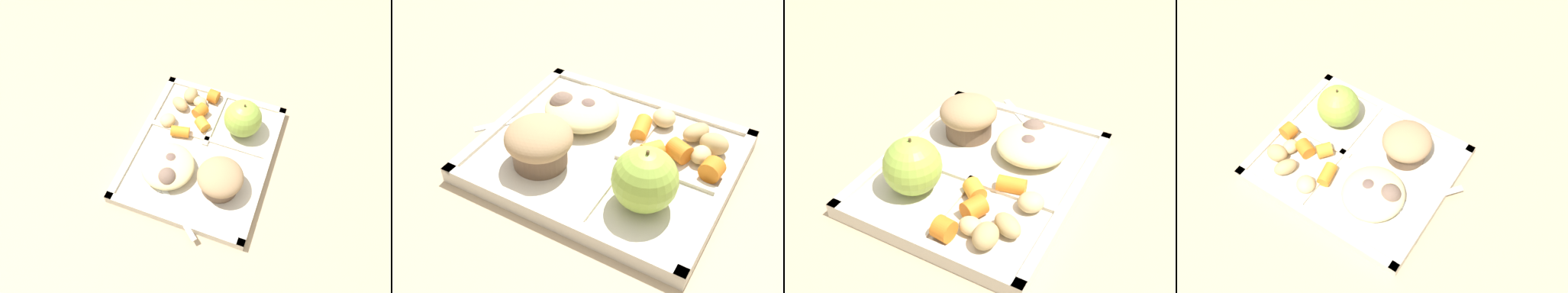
# 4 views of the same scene
# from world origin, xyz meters

# --- Properties ---
(ground) EXTENTS (6.00, 6.00, 0.00)m
(ground) POSITION_xyz_m (0.00, 0.00, 0.00)
(ground) COLOR tan
(lunch_tray) EXTENTS (0.31, 0.26, 0.02)m
(lunch_tray) POSITION_xyz_m (-0.00, -0.00, 0.01)
(lunch_tray) COLOR beige
(lunch_tray) RESTS_ON ground
(green_apple) EXTENTS (0.07, 0.07, 0.08)m
(green_apple) POSITION_xyz_m (-0.08, 0.06, 0.05)
(green_apple) COLOR #93B742
(green_apple) RESTS_ON lunch_tray
(bran_muffin) EXTENTS (0.08, 0.08, 0.06)m
(bran_muffin) POSITION_xyz_m (0.06, 0.06, 0.05)
(bran_muffin) COLOR brown
(bran_muffin) RESTS_ON lunch_tray
(carrot_slice_small) EXTENTS (0.03, 0.03, 0.02)m
(carrot_slice_small) POSITION_xyz_m (-0.05, -0.02, 0.03)
(carrot_slice_small) COLOR orange
(carrot_slice_small) RESTS_ON lunch_tray
(carrot_slice_back) EXTENTS (0.03, 0.04, 0.02)m
(carrot_slice_back) POSITION_xyz_m (-0.02, -0.05, 0.03)
(carrot_slice_back) COLOR orange
(carrot_slice_back) RESTS_ON lunch_tray
(carrot_slice_large) EXTENTS (0.03, 0.02, 0.03)m
(carrot_slice_large) POSITION_xyz_m (-0.13, -0.02, 0.03)
(carrot_slice_large) COLOR orange
(carrot_slice_large) RESTS_ON lunch_tray
(carrot_slice_diagonal) EXTENTS (0.03, 0.03, 0.03)m
(carrot_slice_diagonal) POSITION_xyz_m (-0.08, -0.03, 0.03)
(carrot_slice_diagonal) COLOR orange
(carrot_slice_diagonal) RESTS_ON lunch_tray
(potato_chunk_golden) EXTENTS (0.03, 0.03, 0.02)m
(potato_chunk_golden) POSITION_xyz_m (-0.11, -0.04, 0.03)
(potato_chunk_golden) COLOR tan
(potato_chunk_golden) RESTS_ON lunch_tray
(potato_chunk_wedge) EXTENTS (0.04, 0.03, 0.03)m
(potato_chunk_wedge) POSITION_xyz_m (-0.11, -0.07, 0.03)
(potato_chunk_wedge) COLOR tan
(potato_chunk_wedge) RESTS_ON lunch_tray
(potato_chunk_small) EXTENTS (0.04, 0.05, 0.02)m
(potato_chunk_small) POSITION_xyz_m (-0.09, -0.08, 0.03)
(potato_chunk_small) COLOR tan
(potato_chunk_small) RESTS_ON lunch_tray
(potato_chunk_browned) EXTENTS (0.04, 0.04, 0.02)m
(potato_chunk_browned) POSITION_xyz_m (-0.04, -0.09, 0.03)
(potato_chunk_browned) COLOR tan
(potato_chunk_browned) RESTS_ON lunch_tray
(egg_noodle_pile) EXTENTS (0.10, 0.10, 0.03)m
(egg_noodle_pile) POSITION_xyz_m (0.06, -0.04, 0.03)
(egg_noodle_pile) COLOR beige
(egg_noodle_pile) RESTS_ON lunch_tray
(meatball_center) EXTENTS (0.03, 0.03, 0.03)m
(meatball_center) POSITION_xyz_m (0.05, -0.04, 0.03)
(meatball_center) COLOR brown
(meatball_center) RESTS_ON lunch_tray
(meatball_back) EXTENTS (0.04, 0.04, 0.04)m
(meatball_back) POSITION_xyz_m (0.09, -0.04, 0.03)
(meatball_back) COLOR #755B4C
(meatball_back) RESTS_ON lunch_tray
(plastic_fork) EXTENTS (0.11, 0.14, 0.00)m
(plastic_fork) POSITION_xyz_m (0.11, -0.02, 0.02)
(plastic_fork) COLOR white
(plastic_fork) RESTS_ON lunch_tray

